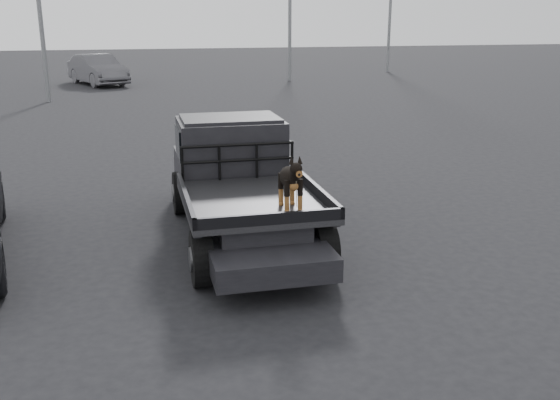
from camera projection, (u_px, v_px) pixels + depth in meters
name	position (u px, v px, depth m)	size (l,w,h in m)	color
ground	(218.00, 273.00, 8.63)	(120.00, 120.00, 0.00)	black
flatbed_ute	(241.00, 210.00, 9.88)	(2.00, 5.40, 0.92)	black
ute_cab	(231.00, 143.00, 10.51)	(1.72, 1.30, 0.88)	black
headache_rack	(238.00, 162.00, 9.86)	(1.80, 0.08, 0.55)	black
dog	(290.00, 182.00, 8.31)	(0.32, 0.60, 0.74)	black
distant_car_a	(98.00, 70.00, 31.55)	(1.60, 4.59, 1.51)	#4C4C50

